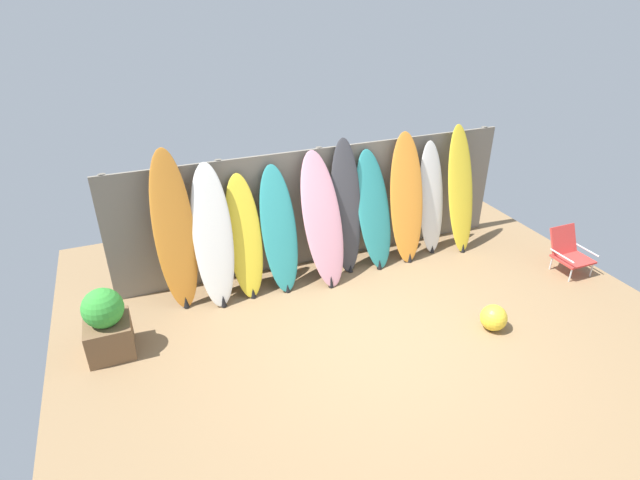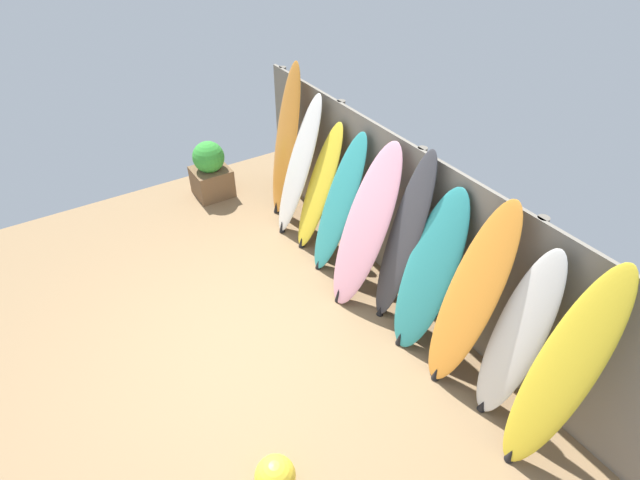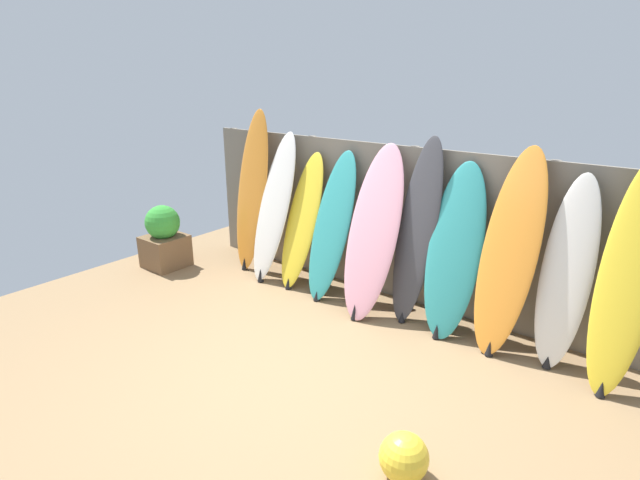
{
  "view_description": "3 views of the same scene",
  "coord_description": "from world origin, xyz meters",
  "px_view_note": "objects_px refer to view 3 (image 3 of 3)",
  "views": [
    {
      "loc": [
        -2.56,
        -4.32,
        3.96
      ],
      "look_at": [
        -0.49,
        0.8,
        1.02
      ],
      "focal_mm": 28.0,
      "sensor_mm": 36.0,
      "label": 1
    },
    {
      "loc": [
        3.25,
        -1.23,
        4.08
      ],
      "look_at": [
        -0.08,
        0.88,
        1.07
      ],
      "focal_mm": 28.0,
      "sensor_mm": 36.0,
      "label": 2
    },
    {
      "loc": [
        2.56,
        -2.87,
        2.58
      ],
      "look_at": [
        -0.45,
        0.94,
        0.92
      ],
      "focal_mm": 28.0,
      "sensor_mm": 36.0,
      "label": 3
    }
  ],
  "objects_px": {
    "surfboard_charcoal_5": "(417,232)",
    "surfboard_orange_7": "(509,255)",
    "surfboard_teal_6": "(454,252)",
    "surfboard_yellow_2": "(302,221)",
    "surfboard_orange_0": "(252,192)",
    "surfboard_white_8": "(566,274)",
    "surfboard_yellow_9": "(628,280)",
    "planter_box": "(164,238)",
    "beach_ball": "(404,457)",
    "surfboard_pink_4": "(373,233)",
    "surfboard_teal_3": "(332,227)",
    "surfboard_white_1": "(274,208)"
  },
  "relations": [
    {
      "from": "surfboard_charcoal_5",
      "to": "surfboard_orange_7",
      "type": "distance_m",
      "value": 0.98
    },
    {
      "from": "surfboard_teal_6",
      "to": "surfboard_yellow_2",
      "type": "bearing_deg",
      "value": -179.47
    },
    {
      "from": "surfboard_orange_0",
      "to": "surfboard_charcoal_5",
      "type": "relative_size",
      "value": 1.08
    },
    {
      "from": "surfboard_white_8",
      "to": "surfboard_yellow_9",
      "type": "xyz_separation_m",
      "value": [
        0.47,
        -0.09,
        0.1
      ]
    },
    {
      "from": "surfboard_orange_0",
      "to": "surfboard_yellow_9",
      "type": "distance_m",
      "value": 4.38
    },
    {
      "from": "surfboard_teal_6",
      "to": "planter_box",
      "type": "relative_size",
      "value": 2.01
    },
    {
      "from": "planter_box",
      "to": "surfboard_white_8",
      "type": "bearing_deg",
      "value": 9.44
    },
    {
      "from": "beach_ball",
      "to": "surfboard_pink_4",
      "type": "bearing_deg",
      "value": 127.72
    },
    {
      "from": "planter_box",
      "to": "surfboard_yellow_2",
      "type": "bearing_deg",
      "value": 21.84
    },
    {
      "from": "surfboard_orange_0",
      "to": "surfboard_orange_7",
      "type": "height_order",
      "value": "surfboard_orange_0"
    },
    {
      "from": "surfboard_orange_0",
      "to": "surfboard_yellow_9",
      "type": "xyz_separation_m",
      "value": [
        4.38,
        -0.06,
        -0.08
      ]
    },
    {
      "from": "surfboard_charcoal_5",
      "to": "surfboard_orange_7",
      "type": "bearing_deg",
      "value": -3.32
    },
    {
      "from": "surfboard_teal_6",
      "to": "planter_box",
      "type": "bearing_deg",
      "value": -168.8
    },
    {
      "from": "surfboard_charcoal_5",
      "to": "surfboard_orange_7",
      "type": "xyz_separation_m",
      "value": [
        0.98,
        -0.06,
        -0.01
      ]
    },
    {
      "from": "surfboard_orange_7",
      "to": "beach_ball",
      "type": "bearing_deg",
      "value": -87.24
    },
    {
      "from": "surfboard_orange_7",
      "to": "planter_box",
      "type": "relative_size",
      "value": 2.26
    },
    {
      "from": "surfboard_pink_4",
      "to": "surfboard_teal_3",
      "type": "bearing_deg",
      "value": 172.72
    },
    {
      "from": "surfboard_orange_7",
      "to": "surfboard_white_8",
      "type": "distance_m",
      "value": 0.51
    },
    {
      "from": "surfboard_teal_3",
      "to": "surfboard_teal_6",
      "type": "height_order",
      "value": "surfboard_teal_6"
    },
    {
      "from": "surfboard_yellow_2",
      "to": "surfboard_teal_3",
      "type": "height_order",
      "value": "surfboard_teal_3"
    },
    {
      "from": "surfboard_white_8",
      "to": "beach_ball",
      "type": "height_order",
      "value": "surfboard_white_8"
    },
    {
      "from": "surfboard_orange_0",
      "to": "surfboard_white_1",
      "type": "xyz_separation_m",
      "value": [
        0.47,
        -0.08,
        -0.12
      ]
    },
    {
      "from": "beach_ball",
      "to": "surfboard_yellow_9",
      "type": "bearing_deg",
      "value": 67.15
    },
    {
      "from": "planter_box",
      "to": "surfboard_teal_3",
      "type": "bearing_deg",
      "value": 16.91
    },
    {
      "from": "surfboard_charcoal_5",
      "to": "surfboard_yellow_9",
      "type": "distance_m",
      "value": 1.94
    },
    {
      "from": "surfboard_orange_0",
      "to": "surfboard_teal_3",
      "type": "height_order",
      "value": "surfboard_orange_0"
    },
    {
      "from": "beach_ball",
      "to": "surfboard_teal_3",
      "type": "bearing_deg",
      "value": 136.3
    },
    {
      "from": "beach_ball",
      "to": "planter_box",
      "type": "bearing_deg",
      "value": 163.41
    },
    {
      "from": "surfboard_white_1",
      "to": "surfboard_teal_3",
      "type": "relative_size",
      "value": 1.09
    },
    {
      "from": "planter_box",
      "to": "surfboard_pink_4",
      "type": "bearing_deg",
      "value": 12.05
    },
    {
      "from": "surfboard_pink_4",
      "to": "surfboard_orange_7",
      "type": "bearing_deg",
      "value": 4.29
    },
    {
      "from": "surfboard_orange_7",
      "to": "surfboard_yellow_9",
      "type": "bearing_deg",
      "value": -1.28
    },
    {
      "from": "surfboard_pink_4",
      "to": "surfboard_orange_7",
      "type": "xyz_separation_m",
      "value": [
        1.42,
        0.11,
        0.05
      ]
    },
    {
      "from": "surfboard_teal_3",
      "to": "planter_box",
      "type": "distance_m",
      "value": 2.48
    },
    {
      "from": "surfboard_yellow_2",
      "to": "surfboard_pink_4",
      "type": "relative_size",
      "value": 0.89
    },
    {
      "from": "surfboard_teal_3",
      "to": "surfboard_white_1",
      "type": "bearing_deg",
      "value": -179.31
    },
    {
      "from": "surfboard_teal_3",
      "to": "surfboard_orange_0",
      "type": "bearing_deg",
      "value": 177.3
    },
    {
      "from": "surfboard_white_8",
      "to": "beach_ball",
      "type": "relative_size",
      "value": 5.27
    },
    {
      "from": "surfboard_pink_4",
      "to": "surfboard_teal_6",
      "type": "relative_size",
      "value": 1.06
    },
    {
      "from": "surfboard_teal_6",
      "to": "surfboard_orange_7",
      "type": "xyz_separation_m",
      "value": [
        0.54,
        -0.02,
        0.1
      ]
    },
    {
      "from": "surfboard_yellow_2",
      "to": "planter_box",
      "type": "height_order",
      "value": "surfboard_yellow_2"
    },
    {
      "from": "surfboard_white_1",
      "to": "surfboard_white_8",
      "type": "height_order",
      "value": "surfboard_white_1"
    },
    {
      "from": "surfboard_orange_0",
      "to": "surfboard_white_8",
      "type": "height_order",
      "value": "surfboard_orange_0"
    },
    {
      "from": "surfboard_orange_0",
      "to": "surfboard_yellow_2",
      "type": "xyz_separation_m",
      "value": [
        0.9,
        -0.03,
        -0.23
      ]
    },
    {
      "from": "surfboard_yellow_9",
      "to": "surfboard_orange_0",
      "type": "bearing_deg",
      "value": 179.23
    },
    {
      "from": "surfboard_yellow_2",
      "to": "surfboard_yellow_9",
      "type": "height_order",
      "value": "surfboard_yellow_9"
    },
    {
      "from": "surfboard_white_8",
      "to": "planter_box",
      "type": "height_order",
      "value": "surfboard_white_8"
    },
    {
      "from": "surfboard_teal_3",
      "to": "surfboard_orange_7",
      "type": "xyz_separation_m",
      "value": [
        2.03,
        0.03,
        0.11
      ]
    },
    {
      "from": "surfboard_pink_4",
      "to": "surfboard_yellow_9",
      "type": "height_order",
      "value": "surfboard_yellow_9"
    },
    {
      "from": "surfboard_teal_6",
      "to": "beach_ball",
      "type": "relative_size",
      "value": 5.23
    }
  ]
}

